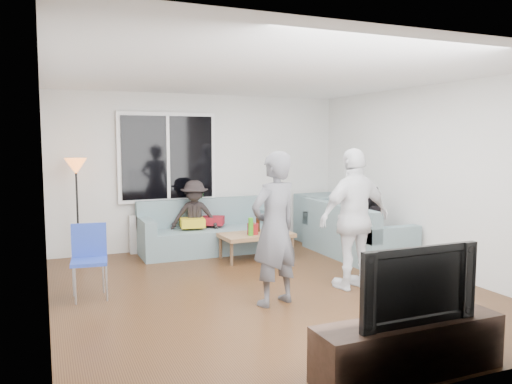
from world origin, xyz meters
name	(u,v)px	position (x,y,z in m)	size (l,w,h in m)	color
floor	(267,291)	(0.00, 0.00, -0.02)	(5.00, 5.50, 0.04)	#56351C
ceiling	(268,74)	(0.00, 0.00, 2.62)	(5.00, 5.50, 0.04)	white
wall_back	(201,171)	(0.00, 2.77, 1.30)	(5.00, 0.04, 2.60)	silver
wall_front	(428,217)	(0.00, -2.77, 1.30)	(5.00, 0.04, 2.60)	silver
wall_left	(42,194)	(-2.52, 0.00, 1.30)	(0.04, 5.50, 2.60)	silver
wall_right	(431,178)	(2.52, 0.00, 1.30)	(0.04, 5.50, 2.60)	silver
window_frame	(167,157)	(-0.60, 2.69, 1.55)	(1.62, 0.06, 1.47)	white
window_glass	(168,157)	(-0.60, 2.65, 1.55)	(1.50, 0.02, 1.35)	black
window_mullion	(168,157)	(-0.60, 2.64, 1.55)	(0.05, 0.03, 1.35)	white
radiator	(169,232)	(-0.60, 2.65, 0.31)	(1.30, 0.12, 0.62)	silver
potted_plant	(198,201)	(-0.11, 2.62, 0.81)	(0.21, 0.17, 0.38)	#2A692D
vase	(166,209)	(-0.65, 2.62, 0.70)	(0.16, 0.16, 0.16)	silver
sofa_back_section	(211,226)	(0.00, 2.27, 0.42)	(2.30, 0.85, 0.85)	slate
sofa_right_section	(356,230)	(2.02, 1.07, 0.42)	(0.85, 2.00, 0.85)	slate
sofa_corner	(325,218)	(2.16, 2.27, 0.42)	(0.85, 0.85, 0.85)	slate
cushion_yellow	(192,223)	(-0.31, 2.25, 0.51)	(0.38, 0.32, 0.14)	yellow
cushion_red	(213,221)	(0.06, 2.33, 0.51)	(0.36, 0.30, 0.13)	maroon
coffee_table	(256,246)	(0.50, 1.54, 0.20)	(1.10, 0.60, 0.40)	#A1794E
pitcher	(253,229)	(0.42, 1.48, 0.49)	(0.17, 0.17, 0.17)	maroon
side_chair	(89,262)	(-2.05, 0.48, 0.43)	(0.40, 0.40, 0.86)	#2842AE
floor_lamp	(77,211)	(-2.05, 2.35, 0.78)	(0.32, 0.32, 1.56)	orange
player_left	(274,229)	(-0.16, -0.54, 0.86)	(0.63, 0.41, 1.72)	#4C4C51
player_right	(355,219)	(1.02, -0.35, 0.87)	(1.02, 0.43, 1.74)	white
spectator_right	(371,224)	(2.02, 0.70, 0.57)	(0.56, 0.43, 1.15)	black
spectator_back	(195,217)	(-0.26, 2.30, 0.59)	(0.77, 0.44, 1.19)	black
tv_console	(409,347)	(0.09, -2.50, 0.22)	(1.60, 0.40, 0.44)	#35221A
television	(411,282)	(0.09, -2.50, 0.74)	(1.06, 0.14, 0.61)	black
bottle_b	(251,227)	(0.36, 1.41, 0.54)	(0.08, 0.08, 0.27)	#3A991B
bottle_d	(270,224)	(0.72, 1.48, 0.54)	(0.07, 0.07, 0.28)	#FF5B16
bottle_c	(258,225)	(0.58, 1.67, 0.51)	(0.07, 0.07, 0.22)	black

